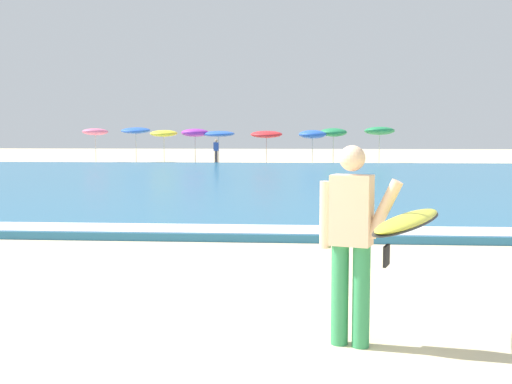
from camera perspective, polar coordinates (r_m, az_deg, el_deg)
The scene contains 14 objects.
ground_plane at distance 4.89m, azimuth -8.82°, elevation -16.57°, with size 160.00×160.00×0.00m, color beige.
sea at distance 24.42m, azimuth 1.78°, elevation 1.13°, with size 120.00×28.00×0.14m, color teal.
surf_foam at distance 11.11m, azimuth -1.22°, elevation -3.41°, with size 120.00×1.03×0.01m, color white.
surfer_with_board at distance 5.28m, azimuth 11.33°, elevation -3.37°, with size 1.32×2.66×1.73m.
beach_umbrella_0 at distance 43.59m, azimuth -14.59°, elevation 5.39°, with size 1.74×1.75×2.33m.
beach_umbrella_1 at distance 43.11m, azimuth -11.02°, elevation 5.58°, with size 1.97×2.00×2.44m.
beach_umbrella_2 at distance 41.32m, azimuth -8.49°, elevation 5.36°, with size 1.80×1.82×2.22m.
beach_umbrella_3 at distance 40.93m, azimuth -5.64°, elevation 5.45°, with size 1.81×1.81×2.27m.
beach_umbrella_4 at distance 40.75m, azimuth -3.47°, elevation 5.37°, with size 2.11×2.13×2.16m.
beach_umbrella_5 at distance 40.14m, azimuth 0.96°, elevation 5.33°, with size 2.05×2.08×2.18m.
beach_umbrella_6 at distance 40.37m, azimuth 5.23°, elevation 5.31°, with size 1.79×1.82×2.21m.
beach_umbrella_7 at distance 41.10m, azimuth 7.14°, elevation 5.47°, with size 1.79×1.81×2.34m.
beach_umbrella_8 at distance 41.51m, azimuth 11.30°, elevation 5.54°, with size 1.97×2.00×2.44m.
beachgoer_near_row_left at distance 39.74m, azimuth -3.69°, elevation 3.81°, with size 0.32×0.20×1.58m.
Camera 1 is at (1.05, -4.42, 1.81)m, focal length 43.43 mm.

